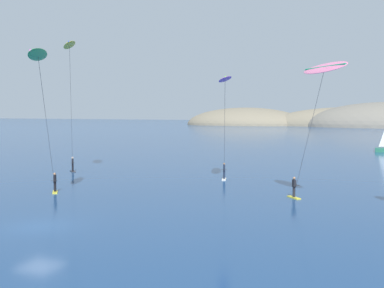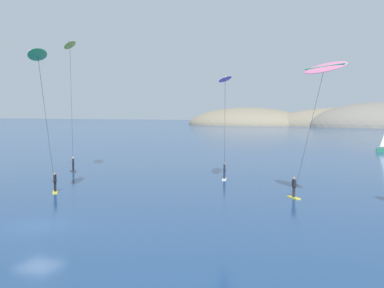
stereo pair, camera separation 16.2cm
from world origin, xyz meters
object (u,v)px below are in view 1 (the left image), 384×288
Objects in this scene: kitesurfer_purple at (225,88)px; kitesurfer_green at (40,70)px; kitesurfer_pink at (322,79)px; kitesurfer_yellow at (70,57)px.

kitesurfer_purple is 16.95m from kitesurfer_green.
kitesurfer_green is at bearing -161.30° from kitesurfer_pink.
kitesurfer_purple is 0.72× the size of kitesurfer_yellow.
kitesurfer_pink is (9.62, -7.03, 0.19)m from kitesurfer_purple.
kitesurfer_green reaches higher than kitesurfer_purple.
kitesurfer_green is (-9.99, -13.66, 0.91)m from kitesurfer_purple.
kitesurfer_yellow reaches higher than kitesurfer_purple.
kitesurfer_yellow is at bearing -178.43° from kitesurfer_purple.
kitesurfer_green reaches higher than kitesurfer_pink.
kitesurfer_purple is 11.92m from kitesurfer_pink.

